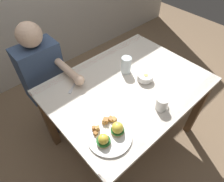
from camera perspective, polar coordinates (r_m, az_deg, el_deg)
name	(u,v)px	position (r m, az deg, el deg)	size (l,w,h in m)	color
ground_plane	(124,135)	(2.08, 3.40, -12.76)	(6.00, 6.00, 0.00)	#7F664C
dining_table	(127,94)	(1.57, 4.40, -0.80)	(1.20, 0.90, 0.74)	silver
eggs_benedict_plate	(110,134)	(1.19, -0.60, -12.52)	(0.27, 0.27, 0.09)	white
fruit_bowl	(145,77)	(1.52, 9.67, 3.97)	(0.12, 0.12, 0.06)	white
coffee_mug	(162,103)	(1.33, 14.30, -3.55)	(0.11, 0.08, 0.09)	white
fork	(73,87)	(1.49, -11.36, 1.10)	(0.14, 0.10, 0.00)	silver
water_glass_near	(126,66)	(1.56, 4.15, 7.35)	(0.08, 0.08, 0.14)	silver
diner_person	(45,77)	(1.78, -18.97, 3.86)	(0.34, 0.54, 1.14)	#33333D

